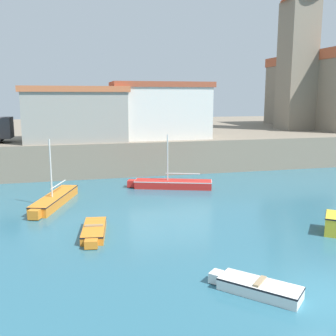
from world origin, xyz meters
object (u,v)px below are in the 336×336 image
Objects in this scene: dinghy_orange_7 at (94,231)px; harbor_shed_mid_row at (161,110)px; dinghy_white_5 at (257,287)px; harbor_shed_far_end at (75,114)px; church at (323,86)px; sailboat_red_1 at (171,184)px; sailboat_orange_6 at (54,200)px.

dinghy_orange_7 is 0.41× the size of harbor_shed_mid_row.
harbor_shed_far_end is (-5.76, 24.81, 5.25)m from dinghy_white_5.
harbor_shed_far_end is at bearing 91.33° from dinghy_orange_7.
dinghy_white_5 is at bearing -95.14° from harbor_shed_mid_row.
church is at bearing 14.62° from harbor_shed_far_end.
harbor_shed_mid_row is at bearing 82.58° from sailboat_red_1.
harbor_shed_far_end is (-8.00, -0.12, -0.23)m from harbor_shed_mid_row.
church is 1.84× the size of harbor_shed_mid_row.
sailboat_red_1 is at bearing 85.95° from dinghy_white_5.
harbor_shed_mid_row reaches higher than sailboat_red_1.
dinghy_white_5 is 0.33× the size of harbor_shed_far_end.
church reaches higher than sailboat_orange_6.
sailboat_red_1 is at bearing -48.70° from harbor_shed_far_end.
sailboat_orange_6 is at bearing 108.44° from dinghy_orange_7.
sailboat_red_1 is 0.70× the size of harbor_shed_mid_row.
harbor_shed_mid_row is at bearing 84.86° from dinghy_white_5.
church is (25.38, 32.94, 8.09)m from dinghy_white_5.
sailboat_orange_6 is (-7.52, 14.06, 0.11)m from dinghy_white_5.
harbor_shed_far_end is (-31.14, -8.13, -2.84)m from church.
harbor_shed_mid_row is (9.76, 10.88, 5.37)m from sailboat_orange_6.
harbor_shed_mid_row reaches higher than dinghy_white_5.
harbor_shed_mid_row is (1.05, 8.04, 5.39)m from sailboat_red_1.
church is (30.74, 25.36, 8.10)m from dinghy_orange_7.
sailboat_red_1 is 9.16m from sailboat_orange_6.
dinghy_orange_7 is at bearing -113.64° from harbor_shed_mid_row.
sailboat_red_1 is 16.94m from dinghy_white_5.
dinghy_orange_7 is at bearing -125.10° from sailboat_red_1.
harbor_shed_far_end is (1.76, 10.75, 5.14)m from sailboat_orange_6.
sailboat_red_1 is 0.71× the size of harbor_shed_far_end.
dinghy_orange_7 is at bearing -88.67° from harbor_shed_far_end.
dinghy_orange_7 is (2.16, -6.49, -0.11)m from sailboat_orange_6.
church is at bearing 39.53° from dinghy_orange_7.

